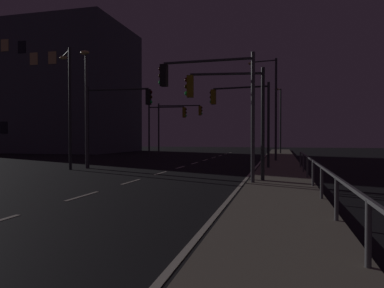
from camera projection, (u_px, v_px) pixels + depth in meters
ground_plane at (164, 172)px, 20.13m from camera, size 112.00×112.00×0.00m
sidewalk_right at (281, 174)px, 18.55m from camera, size 2.69×77.00×0.14m
lane_markings_center at (181, 167)px, 23.52m from camera, size 0.14×50.00×0.01m
lane_edge_line at (256, 167)px, 23.79m from camera, size 0.14×53.00×0.01m
traffic_light_near_left at (227, 101)px, 15.36m from camera, size 3.46×0.71×4.86m
traffic_light_near_right at (116, 110)px, 22.38m from camera, size 4.42×0.46×5.28m
traffic_light_mid_right at (210, 92)px, 14.89m from camera, size 4.20×0.36×5.33m
traffic_light_overhead_east at (166, 121)px, 33.30m from camera, size 3.73×0.55×5.12m
traffic_light_far_left at (242, 108)px, 22.26m from camera, size 3.85×0.66×5.26m
traffic_light_mid_left at (178, 119)px, 35.80m from camera, size 4.55×0.80×5.49m
street_lamp_far_end at (280, 115)px, 41.18m from camera, size 0.78×1.83×7.59m
street_lamp_corner at (86, 100)px, 22.30m from camera, size 1.31×2.01×7.22m
street_lamp_mid_block at (69, 97)px, 21.97m from camera, size 1.70×1.59×7.50m
street_lamp_across_street at (272, 100)px, 28.44m from camera, size 2.35×0.59×8.21m
barrier_fence at (322, 174)px, 10.59m from camera, size 0.09×23.29×0.98m
building_distant at (44, 91)px, 50.67m from camera, size 24.52×13.62×17.27m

